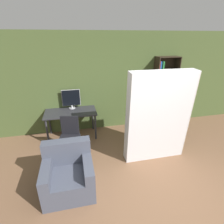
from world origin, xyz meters
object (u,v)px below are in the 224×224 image
office_chair (70,142)px  mattress_near (158,118)px  armchair (69,174)px  bookshelf (161,93)px  monitor (71,98)px

office_chair → mattress_near: 2.00m
mattress_near → armchair: mattress_near is taller
office_chair → bookshelf: size_ratio=0.46×
office_chair → bookshelf: (2.71, 1.11, 0.63)m
bookshelf → armchair: size_ratio=2.41×
armchair → mattress_near: bearing=14.4°
monitor → armchair: monitor is taller
bookshelf → mattress_near: bookshelf is taller
mattress_near → bookshelf: bearing=61.3°
monitor → bookshelf: bearing=-0.7°
bookshelf → armchair: (-2.74, -2.04, -0.70)m
bookshelf → office_chair: bearing=-157.8°
office_chair → armchair: 0.94m
office_chair → armchair: office_chair is taller
bookshelf → mattress_near: bearing=-118.7°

